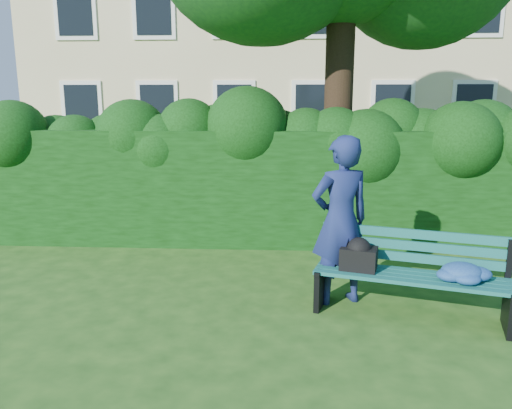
{
  "coord_description": "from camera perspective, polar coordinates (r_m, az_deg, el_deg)",
  "views": [
    {
      "loc": [
        0.35,
        -5.61,
        2.29
      ],
      "look_at": [
        0.0,
        0.6,
        0.95
      ],
      "focal_mm": 35.0,
      "sensor_mm": 36.0,
      "label": 1
    }
  ],
  "objects": [
    {
      "name": "ground",
      "position": [
        6.06,
        -0.33,
        -10.02
      ],
      "size": [
        80.0,
        80.0,
        0.0
      ],
      "primitive_type": "plane",
      "color": "#204917",
      "rests_on": "ground"
    },
    {
      "name": "hedge",
      "position": [
        7.94,
        0.65,
        2.07
      ],
      "size": [
        10.0,
        1.0,
        1.8
      ],
      "color": "black",
      "rests_on": "ground"
    },
    {
      "name": "park_bench",
      "position": [
        5.54,
        17.57,
        -7.25
      ],
      "size": [
        2.06,
        1.08,
        0.89
      ],
      "rotation": [
        0.0,
        0.0,
        -0.28
      ],
      "color": "#0E483B",
      "rests_on": "ground"
    },
    {
      "name": "man_reading",
      "position": [
        5.6,
        9.6,
        -1.87
      ],
      "size": [
        0.81,
        0.67,
        1.9
      ],
      "primitive_type": "imported",
      "rotation": [
        0.0,
        0.0,
        3.51
      ],
      "color": "navy",
      "rests_on": "ground"
    }
  ]
}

